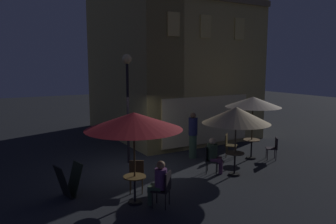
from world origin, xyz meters
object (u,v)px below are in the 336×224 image
cafe_chair_3 (229,143)px  cafe_chair_0 (209,157)px  street_lamp_near_corner (127,84)px  patron_seated_0 (214,153)px  cafe_table_0 (235,160)px  patron_seated_1 (159,181)px  menu_sandwich_board (69,180)px  cafe_table_1 (135,185)px  patron_standing_2 (193,135)px  cafe_chair_2 (136,173)px  cafe_chair_4 (274,146)px  patio_umbrella_2 (253,102)px  cafe_chair_1 (165,186)px  patio_umbrella_0 (236,115)px  patio_umbrella_1 (134,121)px  cafe_table_2 (251,145)px

cafe_chair_3 → cafe_chair_0: bearing=-99.4°
street_lamp_near_corner → patron_seated_0: bearing=-52.0°
cafe_table_0 → patron_seated_1: patron_seated_1 is taller
menu_sandwich_board → cafe_table_1: 1.95m
cafe_table_1 → patron_standing_2: size_ratio=0.41×
cafe_chair_2 → cafe_chair_4: bearing=120.0°
cafe_table_1 → cafe_chair_2: 0.88m
cafe_table_0 → patio_umbrella_2: size_ratio=0.31×
cafe_chair_1 → patio_umbrella_2: bearing=-110.5°
patio_umbrella_0 → patron_standing_2: bearing=91.4°
patron_standing_2 → patio_umbrella_1: bearing=-178.4°
menu_sandwich_board → cafe_chair_3: 6.64m
cafe_table_0 → patio_umbrella_1: (-3.85, -0.41, 1.72)m
menu_sandwich_board → cafe_table_1: size_ratio=1.23×
patio_umbrella_1 → cafe_chair_4: (6.41, 1.05, -1.71)m
patron_seated_0 → cafe_chair_2: bearing=-133.3°
street_lamp_near_corner → patio_umbrella_1: street_lamp_near_corner is taller
menu_sandwich_board → cafe_table_1: bearing=-54.3°
cafe_chair_3 → patron_seated_0: (-1.81, -1.33, 0.16)m
street_lamp_near_corner → patio_umbrella_2: bearing=-23.3°
cafe_chair_2 → patio_umbrella_2: bearing=125.9°
cafe_table_0 → patio_umbrella_1: bearing=-174.0°
cafe_table_2 → cafe_chair_1: size_ratio=0.81×
cafe_chair_3 → patron_seated_1: 5.42m
patron_seated_0 → cafe_chair_4: bearing=47.0°
cafe_table_1 → cafe_chair_2: cafe_chair_2 is taller
patio_umbrella_0 → cafe_chair_3: (1.30, 1.83, -1.49)m
street_lamp_near_corner → patron_seated_0: street_lamp_near_corner is taller
street_lamp_near_corner → cafe_chair_4: 6.16m
cafe_table_0 → cafe_table_1: (-3.85, -0.41, -0.02)m
patio_umbrella_1 → cafe_chair_2: size_ratio=2.88×
cafe_table_0 → cafe_chair_0: 0.86m
cafe_chair_1 → patron_standing_2: (3.22, 3.42, 0.36)m
cafe_chair_3 → patio_umbrella_1: bearing=-108.6°
patio_umbrella_0 → patron_seated_0: 1.51m
street_lamp_near_corner → patron_seated_1: bearing=-102.1°
cafe_chair_4 → cafe_chair_2: bearing=41.2°
cafe_chair_1 → cafe_chair_3: cafe_chair_1 is taller
street_lamp_near_corner → patio_umbrella_2: size_ratio=1.66×
cafe_chair_2 → cafe_table_2: bearing=125.9°
menu_sandwich_board → cafe_table_0: (5.28, -0.92, 0.04)m
street_lamp_near_corner → cafe_chair_0: bearing=-52.3°
cafe_chair_0 → cafe_chair_1: size_ratio=0.99×
patron_seated_0 → patron_seated_1: 3.19m
cafe_chair_1 → cafe_chair_2: (-0.17, 1.39, -0.02)m
patron_standing_2 → cafe_table_2: bearing=-67.4°
cafe_table_1 → patio_umbrella_2: (5.74, 1.58, 1.75)m
menu_sandwich_board → cafe_chair_3: size_ratio=1.03×
patron_seated_0 → patron_seated_1: (-2.87, -1.40, -0.00)m
menu_sandwich_board → cafe_table_2: size_ratio=1.21×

